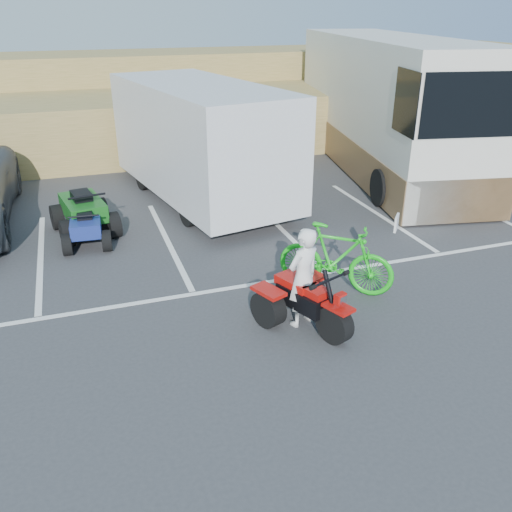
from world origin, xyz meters
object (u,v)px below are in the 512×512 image
object	(u,v)px
green_dirt_bike	(336,258)
quad_atv_blue	(89,245)
cargo_trailer	(200,139)
rider	(303,278)
red_trike_atv	(308,326)
quad_atv_green	(87,233)
rv_motorhome	(384,113)

from	to	relation	value
green_dirt_bike	quad_atv_blue	bearing A→B (deg)	89.63
cargo_trailer	rider	bearing A→B (deg)	-100.63
red_trike_atv	quad_atv_green	distance (m)	6.32
quad_atv_blue	quad_atv_green	distance (m)	0.73
red_trike_atv	rv_motorhome	distance (m)	10.60
rv_motorhome	green_dirt_bike	bearing A→B (deg)	-114.82
cargo_trailer	rv_motorhome	distance (m)	6.53
rider	cargo_trailer	world-z (taller)	cargo_trailer
rv_motorhome	quad_atv_green	size ratio (longest dim) A/B	6.59
green_dirt_bike	cargo_trailer	bearing A→B (deg)	50.78
red_trike_atv	rider	bearing A→B (deg)	90.00
green_dirt_bike	quad_atv_blue	size ratio (longest dim) A/B	1.60
green_dirt_bike	rv_motorhome	xyz separation A→B (m)	(5.29, 7.33, 1.07)
red_trike_atv	rider	size ratio (longest dim) A/B	0.97
rider	green_dirt_bike	world-z (taller)	rider
rider	green_dirt_bike	xyz separation A→B (m)	(1.04, 0.90, -0.21)
rider	green_dirt_bike	bearing A→B (deg)	-160.91
red_trike_atv	quad_atv_green	xyz separation A→B (m)	(-3.25, 5.42, 0.00)
green_dirt_bike	quad_atv_blue	xyz separation A→B (m)	(-4.23, 3.65, -0.65)
cargo_trailer	red_trike_atv	bearing A→B (deg)	-100.18
green_dirt_bike	quad_atv_green	distance (m)	6.13
red_trike_atv	rv_motorhome	size ratio (longest dim) A/B	0.15
green_dirt_bike	rv_motorhome	size ratio (longest dim) A/B	0.19
green_dirt_bike	quad_atv_green	xyz separation A→B (m)	(-4.24, 4.39, -0.65)
red_trike_atv	quad_atv_green	size ratio (longest dim) A/B	0.97
quad_atv_green	quad_atv_blue	bearing A→B (deg)	-99.11
cargo_trailer	green_dirt_bike	bearing A→B (deg)	-90.52
green_dirt_bike	quad_atv_green	bearing A→B (deg)	84.47
red_trike_atv	quad_atv_green	bearing A→B (deg)	99.42
quad_atv_green	rider	bearing A→B (deg)	-68.82
rv_motorhome	quad_atv_blue	distance (m)	10.35
rider	quad_atv_green	distance (m)	6.23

